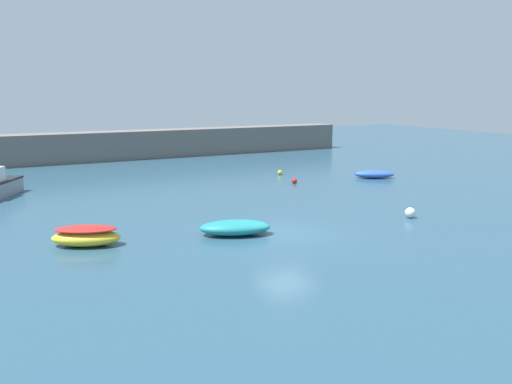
% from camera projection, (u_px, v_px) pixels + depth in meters
% --- Properties ---
extents(ground_plane, '(120.00, 120.00, 0.20)m').
position_uv_depth(ground_plane, '(285.00, 236.00, 23.02)').
color(ground_plane, '#284C60').
extents(harbor_breakwater, '(46.68, 2.67, 2.73)m').
position_uv_depth(harbor_breakwater, '(129.00, 145.00, 48.65)').
color(harbor_breakwater, '#66605B').
rests_on(harbor_breakwater, ground_plane).
extents(rowboat_blue_near, '(3.14, 2.58, 0.61)m').
position_uv_depth(rowboat_blue_near, '(374.00, 174.00, 37.85)').
color(rowboat_blue_near, '#2D56B7').
rests_on(rowboat_blue_near, ground_plane).
extents(rowboat_with_red_cover, '(3.19, 2.43, 0.85)m').
position_uv_depth(rowboat_with_red_cover, '(86.00, 236.00, 21.15)').
color(rowboat_with_red_cover, yellow).
rests_on(rowboat_with_red_cover, ground_plane).
extents(open_tender_yellow, '(3.57, 2.58, 0.68)m').
position_uv_depth(open_tender_yellow, '(235.00, 228.00, 22.77)').
color(open_tender_yellow, teal).
rests_on(open_tender_yellow, ground_plane).
extents(mooring_buoy_yellow, '(0.37, 0.37, 0.37)m').
position_uv_depth(mooring_buoy_yellow, '(280.00, 172.00, 39.48)').
color(mooring_buoy_yellow, yellow).
rests_on(mooring_buoy_yellow, ground_plane).
extents(mooring_buoy_white, '(0.54, 0.54, 0.54)m').
position_uv_depth(mooring_buoy_white, '(410.00, 213.00, 25.89)').
color(mooring_buoy_white, white).
rests_on(mooring_buoy_white, ground_plane).
extents(mooring_buoy_red, '(0.39, 0.39, 0.39)m').
position_uv_depth(mooring_buoy_red, '(294.00, 181.00, 35.60)').
color(mooring_buoy_red, red).
rests_on(mooring_buoy_red, ground_plane).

